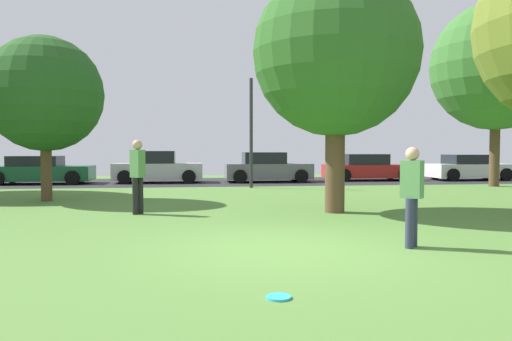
{
  "coord_description": "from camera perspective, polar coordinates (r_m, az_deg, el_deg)",
  "views": [
    {
      "loc": [
        -1.47,
        -7.54,
        1.59
      ],
      "look_at": [
        0.0,
        3.64,
        1.09
      ],
      "focal_mm": 33.87,
      "sensor_mm": 36.0,
      "label": 1
    }
  ],
  "objects": [
    {
      "name": "parked_car_green",
      "position": [
        24.24,
        -24.13,
        -0.03
      ],
      "size": [
        4.52,
        2.03,
        1.29
      ],
      "color": "#195633",
      "rests_on": "ground_plane"
    },
    {
      "name": "oak_tree_right",
      "position": [
        16.15,
        -23.67,
        8.25
      ],
      "size": [
        3.49,
        3.49,
        5.01
      ],
      "color": "brown",
      "rests_on": "ground_plane"
    },
    {
      "name": "frisbee_disc",
      "position": [
        5.31,
        2.68,
        -14.72
      ],
      "size": [
        0.27,
        0.27,
        0.03
      ],
      "primitive_type": "cylinder",
      "color": "#2DB2E0",
      "rests_on": "ground_plane"
    },
    {
      "name": "ground_plane",
      "position": [
        7.84,
        3.52,
        -9.15
      ],
      "size": [
        44.0,
        44.0,
        0.0
      ],
      "primitive_type": "plane",
      "color": "#547F38"
    },
    {
      "name": "parked_car_grey",
      "position": [
        23.51,
        1.31,
        0.26
      ],
      "size": [
        4.16,
        2.09,
        1.44
      ],
      "color": "slate",
      "rests_on": "ground_plane"
    },
    {
      "name": "person_catcher",
      "position": [
        12.1,
        -13.81,
        -0.24
      ],
      "size": [
        0.38,
        0.38,
        1.82
      ],
      "rotation": [
        0.0,
        0.0,
        -0.77
      ],
      "color": "black",
      "rests_on": "ground_plane"
    },
    {
      "name": "maple_tree_far",
      "position": [
        23.28,
        26.52,
        10.96
      ],
      "size": [
        5.43,
        5.43,
        7.84
      ],
      "color": "brown",
      "rests_on": "ground_plane"
    },
    {
      "name": "road_strip",
      "position": [
        23.64,
        -3.92,
        -1.33
      ],
      "size": [
        44.0,
        6.4,
        0.01
      ],
      "primitive_type": "cube",
      "color": "#28282B",
      "rests_on": "ground_plane"
    },
    {
      "name": "parked_car_red",
      "position": [
        25.31,
        13.0,
        0.26
      ],
      "size": [
        4.45,
        2.06,
        1.35
      ],
      "color": "#B21E1E",
      "rests_on": "ground_plane"
    },
    {
      "name": "parked_car_white",
      "position": [
        27.2,
        23.84,
        0.24
      ],
      "size": [
        4.06,
        1.99,
        1.31
      ],
      "color": "white",
      "rests_on": "ground_plane"
    },
    {
      "name": "person_thrower",
      "position": [
        8.15,
        17.93,
        -2.48
      ],
      "size": [
        0.38,
        0.38,
        1.62
      ],
      "rotation": [
        0.0,
        0.0,
        2.37
      ],
      "color": "#2D334C",
      "rests_on": "ground_plane"
    },
    {
      "name": "street_lamp_post",
      "position": [
        19.9,
        -0.57,
        4.43
      ],
      "size": [
        0.14,
        0.14,
        4.5
      ],
      "primitive_type": "cylinder",
      "color": "#2D2D33",
      "rests_on": "ground_plane"
    },
    {
      "name": "parked_car_silver",
      "position": [
        23.43,
        -11.58,
        0.26
      ],
      "size": [
        4.14,
        1.96,
        1.51
      ],
      "color": "#B7B7BC",
      "rests_on": "ground_plane"
    },
    {
      "name": "birch_tree_lone",
      "position": [
        12.48,
        9.4,
        13.41
      ],
      "size": [
        4.14,
        4.14,
        6.05
      ],
      "color": "brown",
      "rests_on": "ground_plane"
    }
  ]
}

